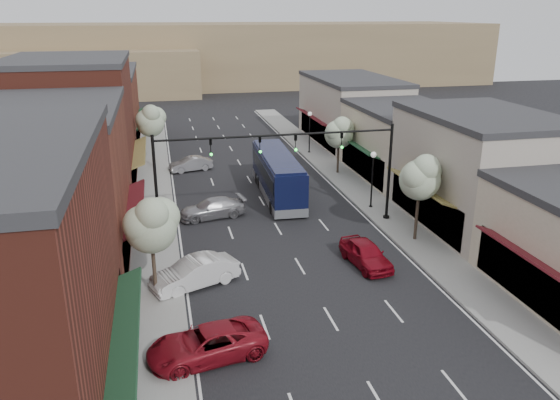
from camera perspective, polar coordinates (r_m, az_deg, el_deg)
ground at (r=30.74m, az=3.04°, el=-8.51°), size 160.00×160.00×0.00m
sidewalk_left at (r=46.88m, az=-13.12°, el=1.00°), size 2.80×73.00×0.15m
sidewalk_right at (r=49.51m, az=6.68°, el=2.34°), size 2.80×73.00×0.15m
curb_left at (r=46.88m, az=-11.41°, el=1.13°), size 0.25×73.00×0.17m
curb_right at (r=49.08m, az=5.13°, el=2.25°), size 0.25×73.00×0.17m
bldg_left_midnear at (r=34.24m, az=-23.38°, el=1.25°), size 10.14×14.10×9.40m
bldg_left_midfar at (r=47.50m, az=-20.70°, el=7.15°), size 10.14×14.10×10.90m
bldg_left_far at (r=63.35m, az=-18.78°, el=8.94°), size 10.14×18.10×8.40m
bldg_right_midnear at (r=39.93m, az=20.07°, el=2.93°), size 9.14×12.10×7.90m
bldg_right_midfar at (r=50.26m, az=12.75°, el=5.90°), size 9.14×12.10×6.40m
bldg_right_far at (r=62.84m, az=7.39°, el=9.24°), size 9.14×16.10×7.40m
hill_far at (r=116.73m, az=-9.23°, el=14.80°), size 120.00×30.00×12.00m
hill_near at (r=106.14m, az=-22.60°, el=12.14°), size 50.00×20.00×8.00m
signal_mast_right at (r=37.87m, az=8.13°, el=4.20°), size 8.22×0.46×7.00m
signal_mast_left at (r=35.56m, az=-9.12°, el=3.17°), size 8.22×0.46×7.00m
tree_right_near at (r=35.44m, az=14.55°, el=2.45°), size 2.85×2.65×5.95m
tree_right_far at (r=49.85m, az=6.25°, el=7.12°), size 2.85×2.65×5.43m
tree_left_near at (r=27.99m, az=-13.29°, el=-2.39°), size 2.85×2.65×5.69m
tree_left_far at (r=53.02m, az=-13.36°, el=8.12°), size 2.85×2.65×6.13m
lamp_post_near at (r=41.32m, az=9.66°, el=3.05°), size 0.44×0.44×4.44m
lamp_post_far at (r=57.42m, az=3.11°, el=7.79°), size 0.44×0.44×4.44m
coach_bus at (r=43.92m, az=-0.26°, el=2.68°), size 2.93×11.50×3.49m
red_hatchback at (r=32.64m, az=8.95°, el=-5.55°), size 2.30×4.57×1.49m
parked_car_a at (r=24.43m, az=-7.66°, el=-14.67°), size 5.50×3.32×1.43m
parked_car_b at (r=30.23m, az=-8.88°, el=-7.53°), size 5.11×3.40×1.59m
parked_car_c at (r=39.91m, az=-7.12°, el=-0.87°), size 5.12×2.80×1.41m
parked_car_e at (r=52.07m, az=-9.32°, el=3.73°), size 4.23×2.32×1.32m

